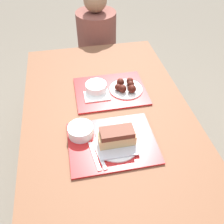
{
  "coord_description": "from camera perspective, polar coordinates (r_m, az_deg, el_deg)",
  "views": [
    {
      "loc": [
        -0.17,
        -0.99,
        1.71
      ],
      "look_at": [
        0.02,
        -0.04,
        0.8
      ],
      "focal_mm": 40.0,
      "sensor_mm": 36.0,
      "label": 1
    }
  ],
  "objects": [
    {
      "name": "ground_plane",
      "position": [
        1.98,
        -0.69,
        -16.27
      ],
      "size": [
        12.0,
        12.0,
        0.0
      ],
      "primitive_type": "plane",
      "color": "#706656"
    },
    {
      "name": "picnic_table",
      "position": [
        1.45,
        -0.9,
        -2.88
      ],
      "size": [
        0.93,
        1.54,
        0.76
      ],
      "color": "brown",
      "rests_on": "ground_plane"
    },
    {
      "name": "picnic_bench_far",
      "position": [
        2.4,
        -5.14,
        8.89
      ],
      "size": [
        0.89,
        0.28,
        0.42
      ],
      "color": "brown",
      "rests_on": "ground_plane"
    },
    {
      "name": "tray_near",
      "position": [
        1.23,
        0.05,
        -7.03
      ],
      "size": [
        0.42,
        0.34,
        0.01
      ],
      "color": "red",
      "rests_on": "picnic_table"
    },
    {
      "name": "tray_far",
      "position": [
        1.52,
        -0.33,
        4.82
      ],
      "size": [
        0.42,
        0.34,
        0.01
      ],
      "color": "red",
      "rests_on": "picnic_table"
    },
    {
      "name": "bowl_coleslaw_near",
      "position": [
        1.25,
        -7.17,
        -4.16
      ],
      "size": [
        0.13,
        0.13,
        0.05
      ],
      "color": "white",
      "rests_on": "tray_near"
    },
    {
      "name": "brisket_sandwich_plate",
      "position": [
        1.19,
        1.19,
        -6.2
      ],
      "size": [
        0.22,
        0.22,
        0.1
      ],
      "color": "white",
      "rests_on": "tray_near"
    },
    {
      "name": "plastic_fork_near",
      "position": [
        1.17,
        -4.01,
        -9.97
      ],
      "size": [
        0.04,
        0.17,
        0.0
      ],
      "color": "white",
      "rests_on": "tray_near"
    },
    {
      "name": "plastic_knife_near",
      "position": [
        1.17,
        -2.93,
        -9.82
      ],
      "size": [
        0.05,
        0.17,
        0.0
      ],
      "color": "white",
      "rests_on": "tray_near"
    },
    {
      "name": "bowl_coleslaw_far",
      "position": [
        1.5,
        -3.63,
        5.7
      ],
      "size": [
        0.13,
        0.13,
        0.05
      ],
      "color": "white",
      "rests_on": "tray_far"
    },
    {
      "name": "wings_plate_far",
      "position": [
        1.51,
        3.18,
        5.76
      ],
      "size": [
        0.2,
        0.2,
        0.06
      ],
      "color": "white",
      "rests_on": "tray_far"
    },
    {
      "name": "napkin_far",
      "position": [
        1.48,
        -3.47,
        3.74
      ],
      "size": [
        0.15,
        0.1,
        0.01
      ],
      "color": "white",
      "rests_on": "tray_far"
    },
    {
      "name": "person_seated_across",
      "position": [
        2.23,
        -3.49,
        16.61
      ],
      "size": [
        0.33,
        0.33,
        0.69
      ],
      "color": "brown",
      "rests_on": "picnic_bench_far"
    }
  ]
}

